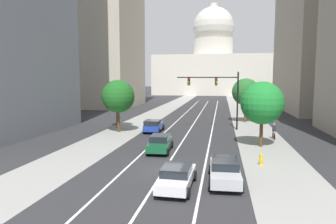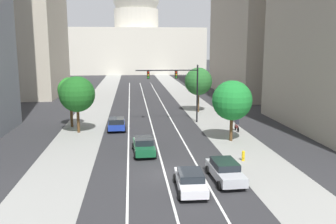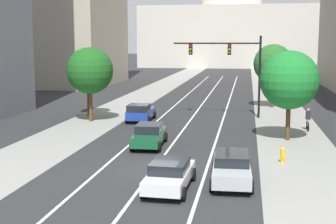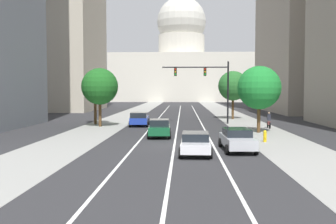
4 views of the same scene
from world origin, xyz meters
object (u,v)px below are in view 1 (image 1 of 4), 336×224
(capitol_building, at_px, (213,64))
(car_green, at_px, (160,143))
(fire_hydrant, at_px, (261,159))
(car_white, at_px, (177,176))
(street_tree_near_right, at_px, (262,103))
(street_tree_mid_left, at_px, (117,94))
(car_silver, at_px, (225,170))
(street_tree_near_left, at_px, (118,96))
(car_blue, at_px, (154,126))
(traffic_signal_mast, at_px, (219,89))
(street_tree_mid_right, at_px, (246,92))
(cyclist, at_px, (274,131))

(capitol_building, height_order, car_green, capitol_building)
(fire_hydrant, bearing_deg, car_white, -133.44)
(capitol_building, height_order, street_tree_near_right, capitol_building)
(street_tree_mid_left, bearing_deg, car_silver, -54.21)
(car_green, xyz_separation_m, street_tree_near_left, (-7.03, 8.89, 3.60))
(car_blue, relative_size, car_white, 0.97)
(traffic_signal_mast, bearing_deg, car_blue, -155.85)
(capitol_building, relative_size, car_silver, 9.99)
(car_silver, bearing_deg, traffic_signal_mast, -0.27)
(car_green, bearing_deg, traffic_signal_mast, -23.33)
(street_tree_near_right, xyz_separation_m, street_tree_mid_right, (-0.28, 16.80, 0.33))
(car_silver, bearing_deg, car_blue, 24.43)
(car_silver, bearing_deg, street_tree_near_left, 35.98)
(traffic_signal_mast, distance_m, fire_hydrant, 17.05)
(traffic_signal_mast, xyz_separation_m, cyclist, (6.01, -5.45, -4.32))
(car_blue, height_order, street_tree_near_right, street_tree_near_right)
(car_silver, height_order, traffic_signal_mast, traffic_signal_mast)
(car_blue, xyz_separation_m, street_tree_near_left, (-4.23, -0.72, 3.57))
(fire_hydrant, relative_size, street_tree_mid_right, 0.14)
(car_silver, xyz_separation_m, street_tree_near_right, (3.51, 10.83, 3.44))
(capitol_building, xyz_separation_m, fire_hydrant, (6.95, -106.45, -12.36))
(car_silver, bearing_deg, street_tree_mid_left, 33.67)
(capitol_building, xyz_separation_m, street_tree_mid_right, (7.44, -83.10, -8.28))
(car_green, relative_size, cyclist, 2.69)
(capitol_building, xyz_separation_m, car_silver, (4.21, -110.74, -12.06))
(street_tree_mid_left, bearing_deg, cyclist, -12.80)
(cyclist, distance_m, street_tree_mid_left, 20.05)
(traffic_signal_mast, bearing_deg, capitol_building, 92.25)
(car_white, bearing_deg, cyclist, -24.81)
(cyclist, bearing_deg, car_green, 125.54)
(car_green, bearing_deg, cyclist, -57.71)
(car_green, xyz_separation_m, traffic_signal_mast, (4.96, 13.09, 4.40))
(car_silver, xyz_separation_m, fire_hydrant, (2.73, 4.29, -0.31))
(fire_hydrant, bearing_deg, capitol_building, 93.73)
(street_tree_near_left, bearing_deg, car_silver, -51.90)
(cyclist, height_order, street_tree_mid_left, street_tree_mid_left)
(car_silver, xyz_separation_m, car_white, (-2.81, -1.56, -0.04))
(car_blue, distance_m, street_tree_mid_right, 16.31)
(street_tree_mid_right, bearing_deg, capitol_building, 95.12)
(fire_hydrant, relative_size, street_tree_near_right, 0.15)
(car_green, bearing_deg, car_blue, 13.67)
(car_silver, distance_m, cyclist, 15.81)
(cyclist, height_order, street_tree_mid_right, street_tree_mid_right)
(cyclist, relative_size, street_tree_near_left, 0.27)
(car_silver, relative_size, street_tree_mid_left, 0.80)
(capitol_building, relative_size, street_tree_near_right, 7.64)
(car_white, distance_m, street_tree_mid_left, 23.87)
(car_green, bearing_deg, street_tree_near_left, 35.75)
(cyclist, relative_size, street_tree_mid_right, 0.26)
(traffic_signal_mast, bearing_deg, cyclist, -42.22)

